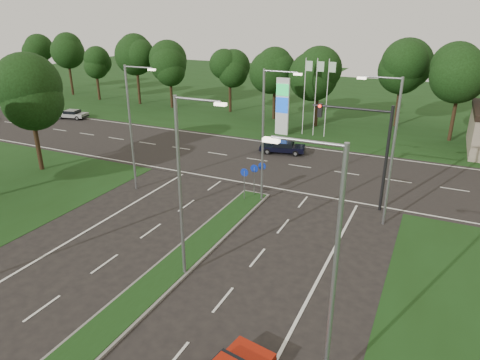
% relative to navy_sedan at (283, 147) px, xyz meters
% --- Properties ---
extents(ground, '(160.00, 160.00, 0.00)m').
position_rel_navy_sedan_xyz_m(ground, '(1.62, -26.81, -0.60)').
color(ground, black).
rests_on(ground, ground).
extents(verge_far, '(160.00, 50.00, 0.02)m').
position_rel_navy_sedan_xyz_m(verge_far, '(1.62, 28.19, -0.60)').
color(verge_far, '#163210').
rests_on(verge_far, ground).
extents(cross_road, '(160.00, 12.00, 0.02)m').
position_rel_navy_sedan_xyz_m(cross_road, '(1.62, -2.81, -0.60)').
color(cross_road, black).
rests_on(cross_road, ground).
extents(median_kerb, '(2.00, 26.00, 0.12)m').
position_rel_navy_sedan_xyz_m(median_kerb, '(1.62, -22.81, -0.54)').
color(median_kerb, slate).
rests_on(median_kerb, ground).
extents(streetlight_median_near, '(2.53, 0.22, 9.00)m').
position_rel_navy_sedan_xyz_m(streetlight_median_near, '(2.62, -20.81, 4.48)').
color(streetlight_median_near, gray).
rests_on(streetlight_median_near, ground).
extents(streetlight_median_far, '(2.53, 0.22, 9.00)m').
position_rel_navy_sedan_xyz_m(streetlight_median_far, '(2.62, -10.81, 4.48)').
color(streetlight_median_far, gray).
rests_on(streetlight_median_far, ground).
extents(streetlight_left_far, '(2.53, 0.22, 9.00)m').
position_rel_navy_sedan_xyz_m(streetlight_left_far, '(-6.68, -12.81, 4.48)').
color(streetlight_left_far, gray).
rests_on(streetlight_left_far, ground).
extents(streetlight_right_far, '(2.53, 0.22, 9.00)m').
position_rel_navy_sedan_xyz_m(streetlight_right_far, '(10.41, -10.81, 4.48)').
color(streetlight_right_far, gray).
rests_on(streetlight_right_far, ground).
extents(streetlight_right_near, '(2.53, 0.22, 9.00)m').
position_rel_navy_sedan_xyz_m(streetlight_right_near, '(10.41, -24.81, 4.48)').
color(streetlight_right_near, gray).
rests_on(streetlight_right_near, ground).
extents(traffic_signal, '(5.10, 0.42, 7.00)m').
position_rel_navy_sedan_xyz_m(traffic_signal, '(8.80, -8.82, 4.05)').
color(traffic_signal, black).
rests_on(traffic_signal, ground).
extents(median_signs, '(1.16, 1.76, 2.38)m').
position_rel_navy_sedan_xyz_m(median_signs, '(1.62, -10.41, 1.11)').
color(median_signs, gray).
rests_on(median_signs, ground).
extents(gas_pylon, '(5.80, 1.26, 8.00)m').
position_rel_navy_sedan_xyz_m(gas_pylon, '(-2.17, 6.24, 2.59)').
color(gas_pylon, silver).
rests_on(gas_pylon, ground).
extents(tree_left_far, '(5.20, 5.20, 8.86)m').
position_rel_navy_sedan_xyz_m(tree_left_far, '(-16.28, -12.88, 5.51)').
color(tree_left_far, black).
rests_on(tree_left_far, ground).
extents(treeline_far, '(6.00, 6.00, 9.90)m').
position_rel_navy_sedan_xyz_m(treeline_far, '(1.72, 13.12, 6.23)').
color(treeline_far, black).
rests_on(treeline_far, ground).
extents(navy_sedan, '(4.34, 2.52, 1.12)m').
position_rel_navy_sedan_xyz_m(navy_sedan, '(0.00, 0.00, 0.00)').
color(navy_sedan, black).
rests_on(navy_sedan, ground).
extents(far_car_a, '(3.97, 2.29, 1.08)m').
position_rel_navy_sedan_xyz_m(far_car_a, '(-28.31, 1.94, -0.02)').
color(far_car_a, '#A9A9A9').
rests_on(far_car_a, ground).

